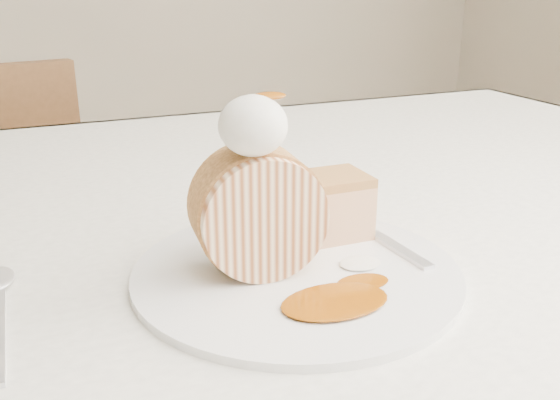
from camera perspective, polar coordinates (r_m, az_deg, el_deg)
name	(u,v)px	position (r m, az deg, el deg)	size (l,w,h in m)	color
table	(253,274)	(0.70, -2.50, -6.74)	(1.40, 0.90, 0.75)	white
plate	(296,272)	(0.50, 1.52, -6.62)	(0.26, 0.26, 0.01)	white
roulade_slice	(258,212)	(0.48, -1.99, -1.11)	(0.10, 0.10, 0.05)	#FFDEB1
cake_chunk	(333,209)	(0.55, 4.85, -0.81)	(0.06, 0.05, 0.05)	tan
whipped_cream	(253,126)	(0.45, -2.49, 6.80)	(0.05, 0.05, 0.04)	white
caramel_drizzle	(269,88)	(0.45, -0.98, 10.20)	(0.02, 0.02, 0.01)	#8A4105
caramel_pool	(335,301)	(0.45, 5.03, -9.19)	(0.08, 0.05, 0.00)	#8A4105
fork	(389,243)	(0.55, 9.89, -3.86)	(0.02, 0.15, 0.00)	silver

